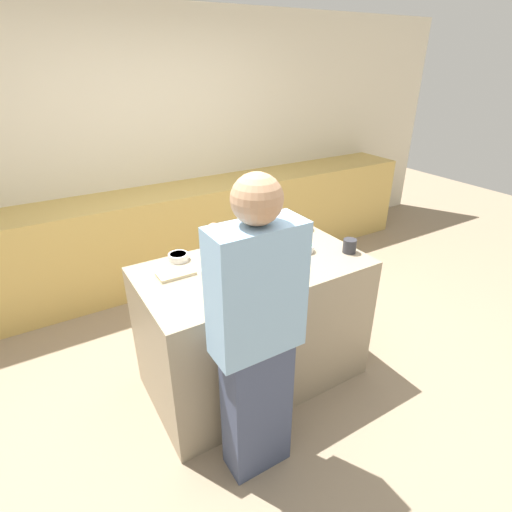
{
  "coord_description": "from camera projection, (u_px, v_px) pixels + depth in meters",
  "views": [
    {
      "loc": [
        -1.17,
        -1.95,
        2.14
      ],
      "look_at": [
        0.02,
        0.0,
        0.99
      ],
      "focal_mm": 28.0,
      "sensor_mm": 36.0,
      "label": 1
    }
  ],
  "objects": [
    {
      "name": "ground_plane",
      "position": [
        254.0,
        375.0,
        2.99
      ],
      "size": [
        12.0,
        12.0,
        0.0
      ],
      "primitive_type": "plane",
      "color": "gray"
    },
    {
      "name": "wall_back",
      "position": [
        147.0,
        150.0,
        4.01
      ],
      "size": [
        8.0,
        0.05,
        2.6
      ],
      "color": "beige",
      "rests_on": "ground_plane"
    },
    {
      "name": "back_cabinet_block",
      "position": [
        166.0,
        236.0,
        4.13
      ],
      "size": [
        6.0,
        0.6,
        0.95
      ],
      "color": "tan",
      "rests_on": "ground_plane"
    },
    {
      "name": "kitchen_island",
      "position": [
        254.0,
        324.0,
        2.78
      ],
      "size": [
        1.48,
        0.81,
        0.93
      ],
      "color": "gray",
      "rests_on": "ground_plane"
    },
    {
      "name": "baking_tray",
      "position": [
        265.0,
        268.0,
        2.53
      ],
      "size": [
        0.41,
        0.28,
        0.01
      ],
      "color": "#B2B2BC",
      "rests_on": "kitchen_island"
    },
    {
      "name": "gingerbread_house",
      "position": [
        265.0,
        253.0,
        2.48
      ],
      "size": [
        0.18,
        0.19,
        0.27
      ],
      "color": "brown",
      "rests_on": "baking_tray"
    },
    {
      "name": "decorative_tree",
      "position": [
        280.0,
        224.0,
        2.77
      ],
      "size": [
        0.14,
        0.14,
        0.33
      ],
      "color": "#DBD675",
      "rests_on": "kitchen_island"
    },
    {
      "name": "candy_bowl_behind_tray",
      "position": [
        304.0,
        227.0,
        3.09
      ],
      "size": [
        0.13,
        0.13,
        0.04
      ],
      "color": "white",
      "rests_on": "kitchen_island"
    },
    {
      "name": "candy_bowl_far_left",
      "position": [
        178.0,
        257.0,
        2.63
      ],
      "size": [
        0.13,
        0.13,
        0.05
      ],
      "color": "white",
      "rests_on": "kitchen_island"
    },
    {
      "name": "candy_bowl_far_right",
      "position": [
        305.0,
        248.0,
        2.74
      ],
      "size": [
        0.12,
        0.12,
        0.05
      ],
      "color": "silver",
      "rests_on": "kitchen_island"
    },
    {
      "name": "candy_bowl_beside_tree",
      "position": [
        300.0,
        234.0,
        2.96
      ],
      "size": [
        0.1,
        0.1,
        0.05
      ],
      "color": "silver",
      "rests_on": "kitchen_island"
    },
    {
      "name": "candy_bowl_center_rear",
      "position": [
        211.0,
        272.0,
        2.44
      ],
      "size": [
        0.13,
        0.13,
        0.05
      ],
      "color": "silver",
      "rests_on": "kitchen_island"
    },
    {
      "name": "cookbook",
      "position": [
        176.0,
        274.0,
        2.45
      ],
      "size": [
        0.22,
        0.12,
        0.02
      ],
      "color": "#CCB78C",
      "rests_on": "kitchen_island"
    },
    {
      "name": "mug",
      "position": [
        350.0,
        246.0,
        2.72
      ],
      "size": [
        0.09,
        0.09,
        0.1
      ],
      "color": "#2D2D33",
      "rests_on": "kitchen_island"
    },
    {
      "name": "person",
      "position": [
        256.0,
        338.0,
        1.98
      ],
      "size": [
        0.45,
        0.57,
        1.73
      ],
      "color": "#424C6B",
      "rests_on": "ground_plane"
    }
  ]
}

